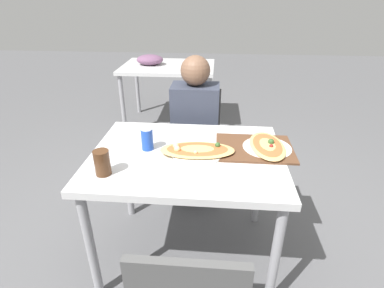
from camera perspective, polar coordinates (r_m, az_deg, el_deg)
The scene contains 10 objects.
ground_plane at distance 2.13m, azimuth -0.84°, elevation -19.74°, with size 14.00×14.00×0.00m, color #59595B.
dining_table at distance 1.71m, azimuth -0.99°, elevation -4.28°, with size 1.06×0.81×0.75m.
chair_far_seated at distance 2.44m, azimuth 0.81°, elevation 1.15°, with size 0.40×0.40×0.87m.
person_seated at distance 2.25m, azimuth 0.63°, elevation 4.34°, with size 0.35×0.26×1.17m.
pizza_main at distance 1.65m, azimuth 0.95°, elevation -1.30°, with size 0.42×0.29×0.06m.
soda_can at distance 1.70m, azimuth -8.54°, elevation 0.92°, with size 0.07×0.07×0.12m.
drink_glass at distance 1.52m, azimuth -16.73°, elevation -3.43°, with size 0.08×0.08×0.13m.
serving_tray at distance 1.74m, azimuth 11.76°, elevation -0.73°, with size 0.43×0.34×0.01m.
pizza_second at distance 1.75m, azimuth 14.13°, elevation -0.44°, with size 0.27×0.37×0.06m.
background_table at distance 3.76m, azimuth -5.13°, elevation 13.89°, with size 1.10×0.80×0.87m.
Camera 1 is at (0.15, -1.45, 1.56)m, focal length 28.00 mm.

